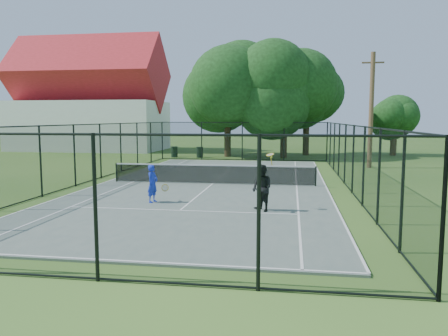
# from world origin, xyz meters

# --- Properties ---
(ground) EXTENTS (120.00, 120.00, 0.00)m
(ground) POSITION_xyz_m (0.00, 0.00, 0.00)
(ground) COLOR #335B1F
(tennis_court) EXTENTS (11.00, 24.00, 0.06)m
(tennis_court) POSITION_xyz_m (0.00, 0.00, 0.03)
(tennis_court) COLOR #586860
(tennis_court) RESTS_ON ground
(tennis_net) EXTENTS (10.08, 0.08, 0.95)m
(tennis_net) POSITION_xyz_m (0.00, 0.00, 0.58)
(tennis_net) COLOR black
(tennis_net) RESTS_ON tennis_court
(fence) EXTENTS (13.10, 26.10, 3.00)m
(fence) POSITION_xyz_m (0.00, 0.00, 1.50)
(fence) COLOR black
(fence) RESTS_ON ground
(tree_near_left) EXTENTS (7.07, 7.07, 9.22)m
(tree_near_left) POSITION_xyz_m (-1.61, 16.08, 5.67)
(tree_near_left) COLOR #332114
(tree_near_left) RESTS_ON ground
(tree_near_mid) EXTENTS (6.32, 6.32, 8.27)m
(tree_near_mid) POSITION_xyz_m (3.17, 15.82, 5.09)
(tree_near_mid) COLOR #332114
(tree_near_mid) RESTS_ON ground
(tree_near_right) EXTENTS (5.39, 5.39, 7.44)m
(tree_near_right) POSITION_xyz_m (5.10, 18.91, 4.73)
(tree_near_right) COLOR #332114
(tree_near_right) RESTS_ON ground
(tree_far_right) EXTENTS (3.75, 3.75, 4.97)m
(tree_far_right) POSITION_xyz_m (12.76, 19.49, 3.06)
(tree_far_right) COLOR #332114
(tree_far_right) RESTS_ON ground
(building) EXTENTS (15.30, 8.15, 11.87)m
(building) POSITION_xyz_m (-17.00, 22.00, 4.93)
(building) COLOR silver
(building) RESTS_ON ground
(trash_bin_left) EXTENTS (0.58, 0.58, 0.91)m
(trash_bin_left) POSITION_xyz_m (-5.98, 14.77, 0.46)
(trash_bin_left) COLOR black
(trash_bin_left) RESTS_ON ground
(trash_bin_right) EXTENTS (0.58, 0.58, 0.90)m
(trash_bin_right) POSITION_xyz_m (-3.77, 14.71, 0.46)
(trash_bin_right) COLOR black
(trash_bin_right) RESTS_ON ground
(utility_pole) EXTENTS (1.40, 0.30, 7.56)m
(utility_pole) POSITION_xyz_m (8.97, 9.00, 3.84)
(utility_pole) COLOR #4C3823
(utility_pole) RESTS_ON ground
(player_blue) EXTENTS (0.83, 0.61, 1.45)m
(player_blue) POSITION_xyz_m (-1.42, -5.06, 0.79)
(player_blue) COLOR #182FCD
(player_blue) RESTS_ON tennis_court
(player_black) EXTENTS (0.98, 1.16, 2.02)m
(player_black) POSITION_xyz_m (2.85, -6.02, 0.88)
(player_black) COLOR black
(player_black) RESTS_ON tennis_court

